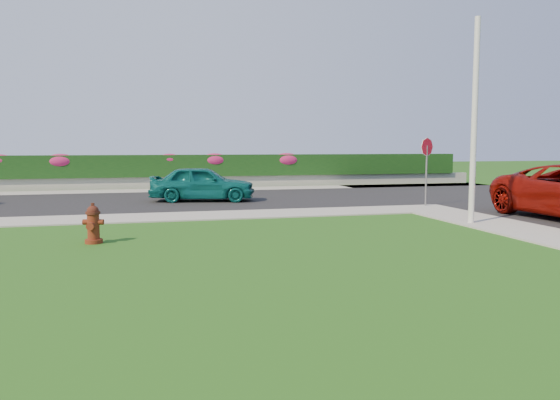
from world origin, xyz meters
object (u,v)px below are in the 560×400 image
object	(u,v)px
fire_hydrant	(93,224)
sedan_teal	(203,183)
stop_sign	(427,156)
utility_pole	(474,122)

from	to	relation	value
fire_hydrant	sedan_teal	world-z (taller)	sedan_teal
fire_hydrant	stop_sign	xyz separation A→B (m)	(10.82, 4.74, 1.38)
sedan_teal	stop_sign	bearing A→B (deg)	-104.49
utility_pole	stop_sign	xyz separation A→B (m)	(0.96, 4.19, -0.98)
fire_hydrant	sedan_teal	xyz separation A→B (m)	(3.36, 8.39, 0.29)
stop_sign	sedan_teal	bearing A→B (deg)	152.88
sedan_teal	utility_pole	size ratio (longest dim) A/B	0.71
sedan_teal	stop_sign	world-z (taller)	stop_sign
utility_pole	stop_sign	size ratio (longest dim) A/B	2.28
utility_pole	stop_sign	bearing A→B (deg)	77.04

